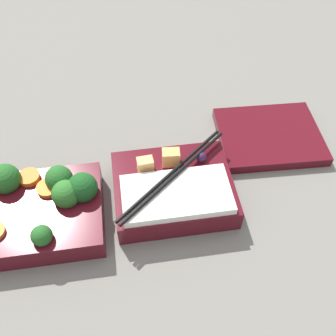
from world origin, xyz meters
The scene contains 4 objects.
ground_plane centered at (0.00, 0.00, 0.00)m, with size 3.00×3.00×0.00m, color slate.
bento_tray_vegetable centered at (-0.08, -0.01, 0.03)m, with size 0.17×0.14×0.07m.
bento_tray_rice centered at (0.11, 0.00, 0.02)m, with size 0.17×0.15×0.06m.
bento_lid centered at (0.29, 0.09, 0.01)m, with size 0.17×0.14×0.02m, color #510F19.
Camera 1 is at (0.05, -0.34, 0.49)m, focal length 42.00 mm.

